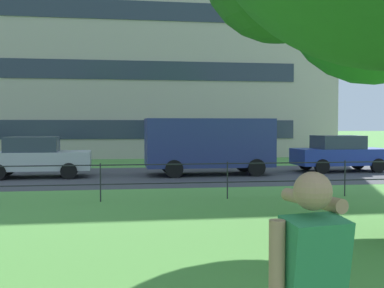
{
  "coord_description": "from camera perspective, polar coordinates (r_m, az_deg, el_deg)",
  "views": [
    {
      "loc": [
        -2.81,
        1.34,
        1.99
      ],
      "look_at": [
        -1.7,
        8.8,
        1.68
      ],
      "focal_mm": 44.36,
      "sensor_mm": 36.0,
      "label": 1
    }
  ],
  "objects": [
    {
      "name": "street_strip",
      "position": [
        18.72,
        0.21,
        -3.78
      ],
      "size": [
        80.0,
        7.38,
        0.01
      ],
      "primitive_type": "cube",
      "color": "#424247",
      "rests_on": "ground"
    },
    {
      "name": "park_fence",
      "position": [
        12.78,
        4.28,
        -3.64
      ],
      "size": [
        33.6,
        0.04,
        1.0
      ],
      "color": "#232328",
      "rests_on": "ground"
    },
    {
      "name": "car_silver_far_right",
      "position": [
        18.87,
        -18.29,
        -1.49
      ],
      "size": [
        4.05,
        1.9,
        1.54
      ],
      "color": "#B7BABF",
      "rests_on": "ground"
    },
    {
      "name": "panel_van_far_left",
      "position": [
        18.92,
        2.06,
        0.13
      ],
      "size": [
        5.02,
        2.14,
        2.24
      ],
      "color": "navy",
      "rests_on": "ground"
    },
    {
      "name": "car_blue_center",
      "position": [
        21.21,
        17.38,
        -1.07
      ],
      "size": [
        4.04,
        1.89,
        1.54
      ],
      "color": "#233899",
      "rests_on": "ground"
    },
    {
      "name": "apartment_building_background",
      "position": [
        34.9,
        -16.94,
        13.5
      ],
      "size": [
        36.84,
        12.27,
        17.63
      ],
      "color": "#ADA393",
      "rests_on": "ground"
    }
  ]
}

